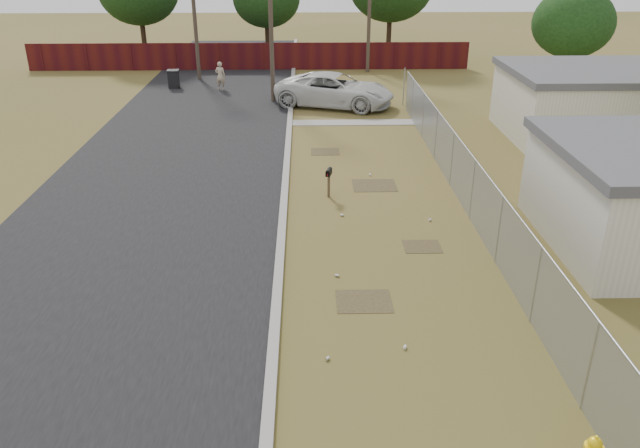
{
  "coord_description": "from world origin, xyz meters",
  "views": [
    {
      "loc": [
        -2.24,
        -18.42,
        8.4
      ],
      "look_at": [
        -1.85,
        -2.69,
        1.1
      ],
      "focal_mm": 35.0,
      "sensor_mm": 36.0,
      "label": 1
    }
  ],
  "objects_px": {
    "mailbox": "(329,175)",
    "trash_bin": "(174,79)",
    "pickup_truck": "(335,90)",
    "pedestrian": "(220,76)"
  },
  "relations": [
    {
      "from": "pedestrian",
      "to": "mailbox",
      "type": "bearing_deg",
      "value": 118.96
    },
    {
      "from": "mailbox",
      "to": "pickup_truck",
      "type": "height_order",
      "value": "pickup_truck"
    },
    {
      "from": "mailbox",
      "to": "pedestrian",
      "type": "relative_size",
      "value": 0.64
    },
    {
      "from": "mailbox",
      "to": "pedestrian",
      "type": "height_order",
      "value": "pedestrian"
    },
    {
      "from": "pickup_truck",
      "to": "trash_bin",
      "type": "xyz_separation_m",
      "value": [
        -9.51,
        4.69,
        -0.32
      ]
    },
    {
      "from": "mailbox",
      "to": "trash_bin",
      "type": "bearing_deg",
      "value": 116.4
    },
    {
      "from": "mailbox",
      "to": "trash_bin",
      "type": "xyz_separation_m",
      "value": [
        -8.71,
        17.54,
        -0.28
      ]
    },
    {
      "from": "pedestrian",
      "to": "trash_bin",
      "type": "height_order",
      "value": "pedestrian"
    },
    {
      "from": "pedestrian",
      "to": "trash_bin",
      "type": "bearing_deg",
      "value": -1.32
    },
    {
      "from": "pickup_truck",
      "to": "trash_bin",
      "type": "bearing_deg",
      "value": 82.79
    }
  ]
}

